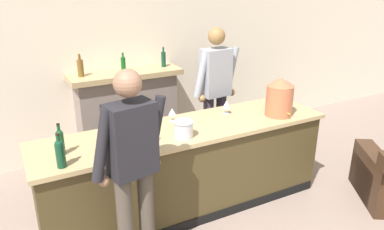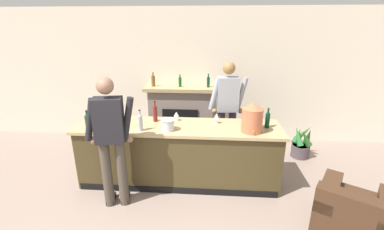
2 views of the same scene
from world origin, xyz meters
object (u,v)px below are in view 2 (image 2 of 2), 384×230
object	(u,v)px
wine_bottle_merlot_tall	(268,119)
wine_glass_back_row	(217,117)
wine_bottle_rose_blush	(97,116)
copper_dispenser	(252,117)
ice_bucket_steel	(168,125)
wine_bottle_chardonnay_pale	(140,121)
fireplace_stone	(181,114)
wine_bottle_burgundy_dark	(155,112)
armchair_black	(353,218)
wine_glass_by_dispenser	(176,114)
person_bartender	(227,109)
wine_bottle_cabernet_heavy	(88,121)
potted_plant_corner	(301,144)
person_customer	(111,139)

from	to	relation	value
wine_bottle_merlot_tall	wine_glass_back_row	world-z (taller)	wine_bottle_merlot_tall
wine_glass_back_row	wine_bottle_rose_blush	bearing A→B (deg)	-174.17
copper_dispenser	wine_bottle_rose_blush	xyz separation A→B (m)	(-2.29, 0.12, -0.09)
ice_bucket_steel	wine_bottle_chardonnay_pale	distance (m)	0.39
fireplace_stone	wine_bottle_burgundy_dark	xyz separation A→B (m)	(-0.25, -1.36, 0.48)
armchair_black	wine_glass_back_row	bearing A→B (deg)	143.32
wine_bottle_rose_blush	wine_glass_by_dispenser	xyz separation A→B (m)	(1.17, 0.25, -0.02)
wine_glass_by_dispenser	wine_bottle_rose_blush	bearing A→B (deg)	-167.76
copper_dispenser	wine_bottle_chardonnay_pale	distance (m)	1.58
fireplace_stone	wine_glass_by_dispenser	xyz separation A→B (m)	(0.08, -1.31, 0.44)
person_bartender	wine_bottle_burgundy_dark	size ratio (longest dim) A/B	5.44
wine_bottle_chardonnay_pale	wine_glass_by_dispenser	bearing A→B (deg)	44.42
wine_bottle_cabernet_heavy	wine_glass_back_row	xyz separation A→B (m)	(1.84, 0.41, -0.03)
person_bartender	ice_bucket_steel	distance (m)	1.27
armchair_black	potted_plant_corner	distance (m)	2.00
potted_plant_corner	wine_bottle_cabernet_heavy	world-z (taller)	wine_bottle_cabernet_heavy
wine_bottle_merlot_tall	wine_bottle_burgundy_dark	xyz separation A→B (m)	(-1.70, 0.15, 0.01)
potted_plant_corner	wine_bottle_cabernet_heavy	bearing A→B (deg)	-160.33
potted_plant_corner	armchair_black	bearing A→B (deg)	-91.75
wine_bottle_rose_blush	wine_glass_back_row	bearing A→B (deg)	5.83
fireplace_stone	wine_bottle_cabernet_heavy	xyz separation A→B (m)	(-1.13, -1.80, 0.47)
wine_bottle_merlot_tall	wine_glass_back_row	size ratio (longest dim) A/B	1.92
person_customer	wine_bottle_chardonnay_pale	distance (m)	0.50
armchair_black	wine_bottle_burgundy_dark	bearing A→B (deg)	154.77
armchair_black	wine_glass_back_row	size ratio (longest dim) A/B	7.18
armchair_black	wine_bottle_cabernet_heavy	xyz separation A→B (m)	(-3.42, 0.76, 0.83)
wine_bottle_chardonnay_pale	wine_glass_by_dispenser	size ratio (longest dim) A/B	2.12
person_customer	ice_bucket_steel	size ratio (longest dim) A/B	9.21
fireplace_stone	wine_glass_back_row	world-z (taller)	fireplace_stone
armchair_black	wine_bottle_burgundy_dark	world-z (taller)	wine_bottle_burgundy_dark
copper_dispenser	wine_bottle_cabernet_heavy	distance (m)	2.33
potted_plant_corner	wine_glass_by_dispenser	xyz separation A→B (m)	(-2.27, -0.76, 0.79)
armchair_black	wine_bottle_merlot_tall	distance (m)	1.57
wine_bottle_merlot_tall	wine_glass_back_row	distance (m)	0.75
fireplace_stone	person_bartender	bearing A→B (deg)	-42.58
wine_bottle_rose_blush	wine_bottle_cabernet_heavy	world-z (taller)	wine_bottle_cabernet_heavy
fireplace_stone	armchair_black	world-z (taller)	fireplace_stone
armchair_black	wine_glass_back_row	world-z (taller)	wine_glass_back_row
wine_bottle_chardonnay_pale	wine_glass_back_row	world-z (taller)	wine_bottle_chardonnay_pale
wine_glass_by_dispenser	fireplace_stone	bearing A→B (deg)	93.37
person_customer	wine_bottle_cabernet_heavy	distance (m)	0.61
fireplace_stone	wine_glass_by_dispenser	size ratio (longest dim) A/B	10.19
ice_bucket_steel	wine_bottle_rose_blush	size ratio (longest dim) A/B	0.67
wine_bottle_merlot_tall	ice_bucket_steel	bearing A→B (deg)	-171.51
person_bartender	wine_glass_back_row	xyz separation A→B (m)	(-0.19, -0.56, 0.04)
armchair_black	wine_bottle_chardonnay_pale	size ratio (longest dim) A/B	3.59
person_bartender	copper_dispenser	bearing A→B (deg)	-71.23
potted_plant_corner	fireplace_stone	bearing A→B (deg)	166.70
wine_bottle_merlot_tall	wine_glass_by_dispenser	xyz separation A→B (m)	(-1.37, 0.20, -0.03)
copper_dispenser	wine_bottle_rose_blush	distance (m)	2.29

